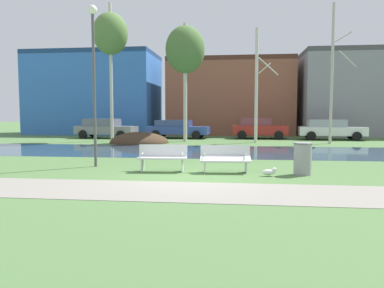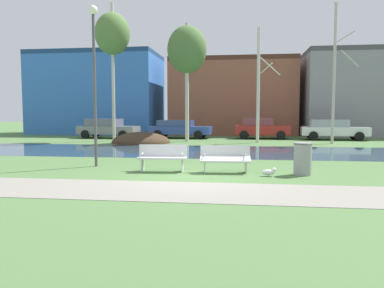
{
  "view_description": "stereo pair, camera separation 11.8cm",
  "coord_description": "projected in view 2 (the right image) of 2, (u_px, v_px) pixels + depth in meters",
  "views": [
    {
      "loc": [
        1.38,
        -10.69,
        1.89
      ],
      "look_at": [
        -0.11,
        1.59,
        0.87
      ],
      "focal_mm": 34.8,
      "sensor_mm": 36.0,
      "label": 1
    },
    {
      "loc": [
        1.49,
        -10.67,
        1.89
      ],
      "look_at": [
        -0.11,
        1.59,
        0.87
      ],
      "focal_mm": 34.8,
      "sensor_mm": 36.0,
      "label": 2
    }
  ],
  "objects": [
    {
      "name": "ground_plane",
      "position": [
        213.0,
        147.0,
        20.78
      ],
      "size": [
        120.0,
        120.0,
        0.0
      ],
      "primitive_type": "plane",
      "color": "#4C703D"
    },
    {
      "name": "paved_path_strip",
      "position": [
        178.0,
        191.0,
        9.05
      ],
      "size": [
        60.0,
        2.37,
        0.01
      ],
      "primitive_type": "cube",
      "color": "gray",
      "rests_on": "ground"
    },
    {
      "name": "river_band",
      "position": [
        210.0,
        151.0,
        18.64
      ],
      "size": [
        80.0,
        6.34,
        0.01
      ],
      "primitive_type": "cube",
      "color": "#2D475B",
      "rests_on": "ground"
    },
    {
      "name": "soil_mound",
      "position": [
        141.0,
        143.0,
        24.01
      ],
      "size": [
        3.79,
        3.57,
        1.42
      ],
      "primitive_type": "ellipsoid",
      "color": "#423021",
      "rests_on": "ground"
    },
    {
      "name": "bench_left",
      "position": [
        162.0,
        157.0,
        12.14
      ],
      "size": [
        1.63,
        0.67,
        0.87
      ],
      "color": "silver",
      "rests_on": "ground"
    },
    {
      "name": "bench_right",
      "position": [
        225.0,
        158.0,
        11.88
      ],
      "size": [
        1.63,
        0.67,
        0.87
      ],
      "color": "silver",
      "rests_on": "ground"
    },
    {
      "name": "trash_bin",
      "position": [
        303.0,
        158.0,
        11.42
      ],
      "size": [
        0.56,
        0.56,
        1.0
      ],
      "color": "gray",
      "rests_on": "ground"
    },
    {
      "name": "seagull",
      "position": [
        269.0,
        172.0,
        11.2
      ],
      "size": [
        0.47,
        0.17,
        0.27
      ],
      "color": "white",
      "rests_on": "ground"
    },
    {
      "name": "streetlamp",
      "position": [
        94.0,
        61.0,
        13.03
      ],
      "size": [
        0.32,
        0.32,
        5.64
      ],
      "color": "#4C4C51",
      "rests_on": "ground"
    },
    {
      "name": "birch_far_left",
      "position": [
        112.0,
        35.0,
        25.25
      ],
      "size": [
        2.37,
        2.37,
        9.36
      ],
      "color": "beige",
      "rests_on": "ground"
    },
    {
      "name": "birch_left",
      "position": [
        187.0,
        50.0,
        24.7
      ],
      "size": [
        2.61,
        2.61,
        7.86
      ],
      "color": "beige",
      "rests_on": "ground"
    },
    {
      "name": "birch_center_left",
      "position": [
        259.0,
        85.0,
        23.9
      ],
      "size": [
        1.48,
        2.24,
        7.36
      ],
      "color": "beige",
      "rests_on": "ground"
    },
    {
      "name": "birch_center",
      "position": [
        335.0,
        73.0,
        22.96
      ],
      "size": [
        1.51,
        2.53,
        8.65
      ],
      "color": "#BCB7A8",
      "rests_on": "ground"
    },
    {
      "name": "parked_van_nearest_grey",
      "position": [
        107.0,
        128.0,
        28.66
      ],
      "size": [
        4.7,
        2.25,
        1.5
      ],
      "color": "slate",
      "rests_on": "ground"
    },
    {
      "name": "parked_sedan_second_blue",
      "position": [
        179.0,
        128.0,
        28.52
      ],
      "size": [
        4.81,
        2.26,
        1.39
      ],
      "color": "#2D4793",
      "rests_on": "ground"
    },
    {
      "name": "parked_hatch_third_red",
      "position": [
        261.0,
        128.0,
        28.06
      ],
      "size": [
        4.17,
        2.36,
        1.55
      ],
      "color": "maroon",
      "rests_on": "ground"
    },
    {
      "name": "parked_wagon_fourth_white",
      "position": [
        333.0,
        129.0,
        26.71
      ],
      "size": [
        4.7,
        2.21,
        1.46
      ],
      "color": "silver",
      "rests_on": "ground"
    },
    {
      "name": "building_blue_store",
      "position": [
        98.0,
        94.0,
        35.29
      ],
      "size": [
        11.47,
        6.57,
        7.5
      ],
      "color": "#3870C6",
      "rests_on": "ground"
    },
    {
      "name": "building_brick_low",
      "position": [
        233.0,
        97.0,
        34.48
      ],
      "size": [
        11.12,
        6.19,
        6.8
      ],
      "color": "brown",
      "rests_on": "ground"
    }
  ]
}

